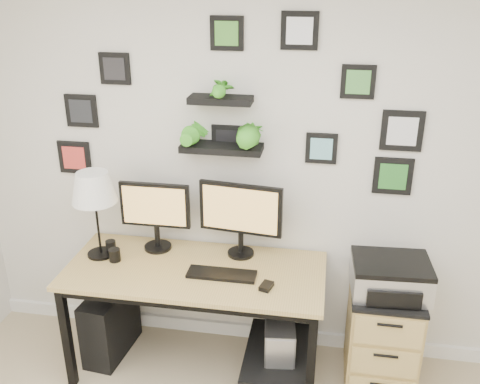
% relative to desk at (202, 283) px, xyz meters
% --- Properties ---
extents(room, '(4.00, 4.00, 4.00)m').
position_rel_desk_xyz_m(room, '(0.39, 0.32, -0.58)').
color(room, tan).
rests_on(room, ground).
extents(desk, '(1.60, 0.70, 0.75)m').
position_rel_desk_xyz_m(desk, '(0.00, 0.00, 0.00)').
color(desk, tan).
rests_on(desk, ground).
extents(monitor_left, '(0.46, 0.18, 0.47)m').
position_rel_desk_xyz_m(monitor_left, '(-0.34, 0.17, 0.40)').
color(monitor_left, black).
rests_on(monitor_left, desk).
extents(monitor_right, '(0.53, 0.19, 0.49)m').
position_rel_desk_xyz_m(monitor_right, '(0.21, 0.18, 0.42)').
color(monitor_right, black).
rests_on(monitor_right, desk).
extents(keyboard, '(0.42, 0.13, 0.02)m').
position_rel_desk_xyz_m(keyboard, '(0.15, -0.09, 0.13)').
color(keyboard, black).
rests_on(keyboard, desk).
extents(mouse, '(0.08, 0.11, 0.03)m').
position_rel_desk_xyz_m(mouse, '(0.43, -0.18, 0.14)').
color(mouse, black).
rests_on(mouse, desk).
extents(table_lamp, '(0.28, 0.28, 0.57)m').
position_rel_desk_xyz_m(table_lamp, '(-0.68, 0.03, 0.58)').
color(table_lamp, black).
rests_on(table_lamp, desk).
extents(mug, '(0.07, 0.07, 0.08)m').
position_rel_desk_xyz_m(mug, '(-0.56, -0.03, 0.16)').
color(mug, black).
rests_on(mug, desk).
extents(pen_cup, '(0.07, 0.07, 0.08)m').
position_rel_desk_xyz_m(pen_cup, '(-0.62, 0.07, 0.17)').
color(pen_cup, black).
rests_on(pen_cup, desk).
extents(pc_tower_black, '(0.26, 0.49, 0.47)m').
position_rel_desk_xyz_m(pc_tower_black, '(-0.65, 0.01, -0.39)').
color(pc_tower_black, black).
rests_on(pc_tower_black, ground).
extents(pc_tower_grey, '(0.24, 0.44, 0.42)m').
position_rel_desk_xyz_m(pc_tower_grey, '(0.50, 0.01, -0.42)').
color(pc_tower_grey, gray).
rests_on(pc_tower_grey, ground).
extents(file_cabinet, '(0.43, 0.53, 0.67)m').
position_rel_desk_xyz_m(file_cabinet, '(1.14, 0.06, -0.29)').
color(file_cabinet, tan).
rests_on(file_cabinet, ground).
extents(printer, '(0.47, 0.39, 0.20)m').
position_rel_desk_xyz_m(printer, '(1.14, 0.04, 0.15)').
color(printer, silver).
rests_on(printer, file_cabinet).
extents(wall_decor, '(2.31, 0.18, 1.06)m').
position_rel_desk_xyz_m(wall_decor, '(0.15, 0.27, 1.02)').
color(wall_decor, black).
rests_on(wall_decor, ground).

